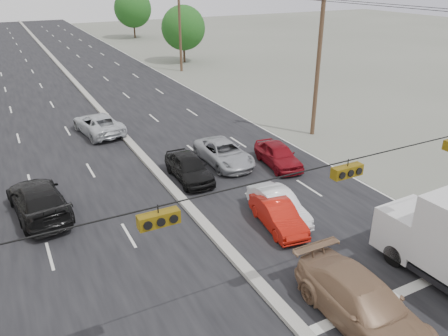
{
  "coord_description": "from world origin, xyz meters",
  "views": [
    {
      "loc": [
        -7.35,
        -8.87,
        10.97
      ],
      "look_at": [
        1.65,
        8.29,
        2.2
      ],
      "focal_mm": 35.0,
      "sensor_mm": 36.0,
      "label": 1
    }
  ],
  "objects_px": {
    "tree_right_far": "(133,9)",
    "queue_car_e": "(278,155)",
    "red_sedan": "(278,215)",
    "queue_car_b": "(278,206)",
    "queue_car_c": "(224,153)",
    "utility_pole_right_b": "(318,64)",
    "tan_sedan": "(363,304)",
    "oncoming_far": "(98,124)",
    "utility_pole_right_c": "(180,27)",
    "tree_right_mid": "(183,28)",
    "oncoming_near": "(38,200)",
    "queue_car_a": "(189,167)"
  },
  "relations": [
    {
      "from": "tree_right_far",
      "to": "queue_car_e",
      "type": "relative_size",
      "value": 1.95
    },
    {
      "from": "red_sedan",
      "to": "queue_car_e",
      "type": "relative_size",
      "value": 0.92
    },
    {
      "from": "red_sedan",
      "to": "queue_car_e",
      "type": "bearing_deg",
      "value": 63.5
    },
    {
      "from": "tree_right_far",
      "to": "queue_car_b",
      "type": "distance_m",
      "value": 65.18
    },
    {
      "from": "tree_right_far",
      "to": "queue_car_c",
      "type": "bearing_deg",
      "value": -101.73
    },
    {
      "from": "queue_car_b",
      "to": "queue_car_e",
      "type": "bearing_deg",
      "value": 58.73
    },
    {
      "from": "utility_pole_right_b",
      "to": "tan_sedan",
      "type": "relative_size",
      "value": 1.78
    },
    {
      "from": "tan_sedan",
      "to": "utility_pole_right_b",
      "type": "bearing_deg",
      "value": 57.8
    },
    {
      "from": "red_sedan",
      "to": "queue_car_c",
      "type": "bearing_deg",
      "value": 88.78
    },
    {
      "from": "oncoming_far",
      "to": "queue_car_e",
      "type": "bearing_deg",
      "value": 119.8
    },
    {
      "from": "utility_pole_right_c",
      "to": "red_sedan",
      "type": "bearing_deg",
      "value": -105.39
    },
    {
      "from": "tree_right_mid",
      "to": "oncoming_near",
      "type": "relative_size",
      "value": 1.27
    },
    {
      "from": "queue_car_b",
      "to": "oncoming_far",
      "type": "xyz_separation_m",
      "value": [
        -4.9,
        16.15,
        0.08
      ]
    },
    {
      "from": "queue_car_c",
      "to": "oncoming_far",
      "type": "height_order",
      "value": "oncoming_far"
    },
    {
      "from": "tree_right_mid",
      "to": "queue_car_a",
      "type": "bearing_deg",
      "value": -112.49
    },
    {
      "from": "tree_right_far",
      "to": "tan_sedan",
      "type": "relative_size",
      "value": 1.45
    },
    {
      "from": "tan_sedan",
      "to": "queue_car_c",
      "type": "height_order",
      "value": "tan_sedan"
    },
    {
      "from": "tan_sedan",
      "to": "queue_car_c",
      "type": "distance_m",
      "value": 14.31
    },
    {
      "from": "tree_right_mid",
      "to": "queue_car_c",
      "type": "distance_m",
      "value": 33.77
    },
    {
      "from": "queue_car_e",
      "to": "oncoming_near",
      "type": "distance_m",
      "value": 13.7
    },
    {
      "from": "utility_pole_right_c",
      "to": "queue_car_e",
      "type": "xyz_separation_m",
      "value": [
        -5.5,
        -28.62,
        -4.39
      ]
    },
    {
      "from": "tree_right_far",
      "to": "oncoming_far",
      "type": "xyz_separation_m",
      "value": [
        -17.4,
        -47.67,
        -4.21
      ]
    },
    {
      "from": "queue_car_c",
      "to": "oncoming_near",
      "type": "distance_m",
      "value": 10.99
    },
    {
      "from": "tan_sedan",
      "to": "queue_car_e",
      "type": "relative_size",
      "value": 1.34
    },
    {
      "from": "queue_car_a",
      "to": "queue_car_e",
      "type": "distance_m",
      "value": 5.65
    },
    {
      "from": "oncoming_far",
      "to": "tree_right_mid",
      "type": "bearing_deg",
      "value": -133.57
    },
    {
      "from": "utility_pole_right_b",
      "to": "utility_pole_right_c",
      "type": "bearing_deg",
      "value": 90.0
    },
    {
      "from": "utility_pole_right_b",
      "to": "queue_car_c",
      "type": "height_order",
      "value": "utility_pole_right_b"
    },
    {
      "from": "queue_car_b",
      "to": "queue_car_e",
      "type": "distance_m",
      "value": 6.27
    },
    {
      "from": "tree_right_far",
      "to": "queue_car_b",
      "type": "bearing_deg",
      "value": -101.08
    },
    {
      "from": "tree_right_mid",
      "to": "queue_car_e",
      "type": "xyz_separation_m",
      "value": [
        -8.0,
        -33.62,
        -3.62
      ]
    },
    {
      "from": "queue_car_b",
      "to": "queue_car_c",
      "type": "distance_m",
      "value": 7.07
    },
    {
      "from": "queue_car_b",
      "to": "tree_right_mid",
      "type": "bearing_deg",
      "value": 76.17
    },
    {
      "from": "tan_sedan",
      "to": "queue_car_e",
      "type": "distance_m",
      "value": 13.27
    },
    {
      "from": "red_sedan",
      "to": "queue_car_a",
      "type": "bearing_deg",
      "value": 111.16
    },
    {
      "from": "utility_pole_right_b",
      "to": "queue_car_b",
      "type": "bearing_deg",
      "value": -135.57
    },
    {
      "from": "utility_pole_right_c",
      "to": "utility_pole_right_b",
      "type": "bearing_deg",
      "value": -90.0
    },
    {
      "from": "tan_sedan",
      "to": "oncoming_far",
      "type": "bearing_deg",
      "value": 99.48
    },
    {
      "from": "utility_pole_right_c",
      "to": "tree_right_mid",
      "type": "xyz_separation_m",
      "value": [
        2.5,
        5.0,
        -0.77
      ]
    },
    {
      "from": "queue_car_a",
      "to": "oncoming_near",
      "type": "height_order",
      "value": "oncoming_near"
    },
    {
      "from": "utility_pole_right_c",
      "to": "tree_right_far",
      "type": "bearing_deg",
      "value": 83.35
    },
    {
      "from": "queue_car_a",
      "to": "utility_pole_right_c",
      "type": "bearing_deg",
      "value": 69.83
    },
    {
      "from": "red_sedan",
      "to": "oncoming_near",
      "type": "relative_size",
      "value": 0.69
    },
    {
      "from": "utility_pole_right_b",
      "to": "oncoming_near",
      "type": "relative_size",
      "value": 1.78
    },
    {
      "from": "utility_pole_right_b",
      "to": "tree_right_far",
      "type": "height_order",
      "value": "utility_pole_right_b"
    },
    {
      "from": "queue_car_a",
      "to": "oncoming_far",
      "type": "height_order",
      "value": "queue_car_a"
    },
    {
      "from": "tree_right_mid",
      "to": "red_sedan",
      "type": "bearing_deg",
      "value": -106.89
    },
    {
      "from": "queue_car_e",
      "to": "utility_pole_right_b",
      "type": "bearing_deg",
      "value": 40.46
    },
    {
      "from": "utility_pole_right_b",
      "to": "tree_right_far",
      "type": "distance_m",
      "value": 55.11
    },
    {
      "from": "utility_pole_right_c",
      "to": "oncoming_far",
      "type": "bearing_deg",
      "value": -128.19
    }
  ]
}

